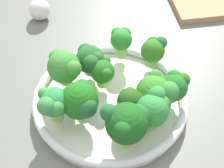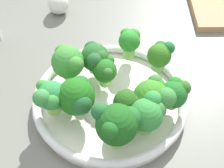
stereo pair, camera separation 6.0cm
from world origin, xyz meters
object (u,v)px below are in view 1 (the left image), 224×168
Objects in this scene: broccoli_floret_6 at (154,50)px; broccoli_floret_5 at (121,40)px; broccoli_floret_4 at (79,101)px; broccoli_floret_8 at (156,91)px; broccoli_floret_1 at (132,101)px; broccoli_floret_3 at (175,86)px; broccoli_floret_10 at (53,104)px; broccoli_floret_7 at (127,123)px; broccoli_floret_9 at (90,59)px; broccoli_floret_11 at (153,108)px; broccoli_floret_0 at (103,72)px; broccoli_floret_2 at (64,67)px; garlic_bulb at (40,9)px; bowl at (112,100)px.

broccoli_floret_5 is at bearing -138.33° from broccoli_floret_6.
broccoli_floret_6 is (-5.87, 17.93, -0.62)cm from broccoli_floret_4.
broccoli_floret_4 reaches higher than broccoli_floret_5.
broccoli_floret_1 is at bearing -95.19° from broccoli_floret_8.
broccoli_floret_3 is at bearing 87.24° from broccoli_floret_1.
broccoli_floret_4 reaches higher than broccoli_floret_10.
broccoli_floret_6 is 0.84× the size of broccoli_floret_10.
broccoli_floret_6 is 0.71× the size of broccoli_floret_7.
broccoli_floret_7 is 1.17× the size of broccoli_floret_9.
broccoli_floret_3 is 16.46cm from broccoli_floret_9.
broccoli_floret_9 is 1.01× the size of broccoli_floret_11.
broccoli_floret_0 is at bearing -48.71° from broccoli_floret_5.
broccoli_floret_9 is 12.46cm from broccoli_floret_10.
broccoli_floret_8 is at bearing 73.44° from broccoli_floret_10.
broccoli_floret_5 reaches higher than broccoli_floret_6.
broccoli_floret_7 reaches higher than broccoli_floret_5.
broccoli_floret_2 is 1.26× the size of broccoli_floret_5.
broccoli_floret_10 is (-9.24, -8.83, -0.81)cm from broccoli_floret_7.
broccoli_floret_6 is (-0.89, 11.18, 0.18)cm from broccoli_floret_0.
broccoli_floret_9 is 1.41× the size of garlic_bulb.
broccoli_floret_0 is at bearing -163.44° from broccoli_floret_11.
broccoli_floret_3 is at bearing 109.96° from broccoli_floret_7.
broccoli_floret_1 is 8.39cm from broccoli_floret_3.
broccoli_floret_5 is 6.73cm from broccoli_floret_6.
broccoli_floret_7 is at bearing -3.66° from broccoli_floret_9.
broccoli_floret_9 reaches higher than broccoli_floret_3.
broccoli_floret_7 reaches higher than bowl.
broccoli_floret_9 reaches higher than garlic_bulb.
broccoli_floret_7 is 1.20× the size of broccoli_floret_8.
broccoli_floret_7 is at bearing -8.90° from broccoli_floret_0.
broccoli_floret_10 is (-4.96, -20.63, 0.84)cm from broccoli_floret_3.
broccoli_floret_10 is at bearing -136.28° from broccoli_floret_7.
garlic_bulb is at bearing -170.39° from broccoli_floret_11.
broccoli_floret_10 reaches higher than broccoli_floret_9.
broccoli_floret_8 reaches higher than bowl.
broccoli_floret_10 reaches higher than broccoli_floret_3.
broccoli_floret_10 and broccoli_floret_11 have the same top height.
broccoli_floret_2 is 17.52cm from broccoli_floret_6.
bowl is at bearing 3.74° from broccoli_floret_0.
broccoli_floret_7 is at bearing -61.27° from broccoli_floret_8.
bowl is at bearing -120.19° from broccoli_floret_3.
broccoli_floret_7 reaches higher than broccoli_floret_0.
broccoli_floret_4 is at bearing -149.49° from broccoli_floret_7.
broccoli_floret_2 is 8.91cm from broccoli_floret_10.
broccoli_floret_11 reaches higher than broccoli_floret_6.
bowl is 3.70× the size of broccoli_floret_2.
broccoli_floret_11 is at bearing 9.61° from garlic_bulb.
broccoli_floret_10 is (0.60, -11.08, 5.66)cm from bowl.
broccoli_floret_6 is (2.88, 17.28, -0.45)cm from broccoli_floret_2.
broccoli_floret_0 is 13.08cm from broccoli_floret_3.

